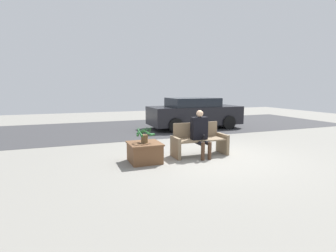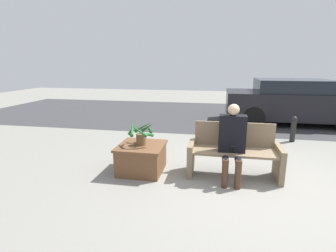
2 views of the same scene
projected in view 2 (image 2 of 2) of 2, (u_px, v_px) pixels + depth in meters
ground_plane at (248, 184)px, 4.37m from camera, size 30.00×30.00×0.00m
road_surface at (232, 115)px, 10.04m from camera, size 20.00×6.00×0.01m
bench at (234, 153)px, 4.63m from camera, size 1.59×0.59×0.92m
person_seated at (232, 139)px, 4.40m from camera, size 0.45×0.59×1.31m
planter_box at (142, 157)px, 4.82m from camera, size 0.83×0.84×0.51m
potted_plant at (141, 133)px, 4.72m from camera, size 0.50×0.52×0.45m
parked_car at (294, 102)px, 8.56m from camera, size 4.32×1.98×1.45m
bollard_post at (293, 128)px, 6.65m from camera, size 0.14×0.14×0.66m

